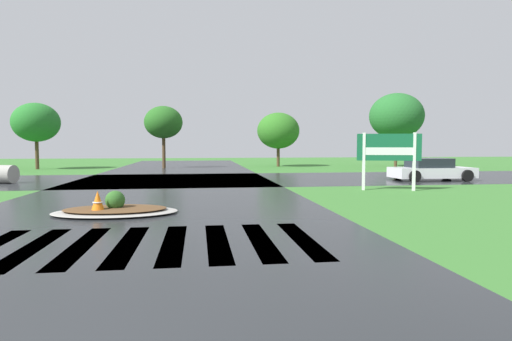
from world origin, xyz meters
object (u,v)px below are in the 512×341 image
object	(u,v)px
estate_billboard	(389,151)
traffic_cone	(98,204)
car_silver_hatch	(431,170)
median_island	(115,210)

from	to	relation	value
estate_billboard	traffic_cone	world-z (taller)	estate_billboard
estate_billboard	traffic_cone	distance (m)	12.31
car_silver_hatch	traffic_cone	world-z (taller)	car_silver_hatch
median_island	car_silver_hatch	xyz separation A→B (m)	(15.25, 9.46, 0.46)
median_island	estate_billboard	bearing A→B (deg)	24.82
median_island	car_silver_hatch	world-z (taller)	car_silver_hatch
traffic_cone	estate_billboard	bearing A→B (deg)	25.51
estate_billboard	car_silver_hatch	bearing A→B (deg)	-120.06
traffic_cone	car_silver_hatch	bearing A→B (deg)	32.06
car_silver_hatch	estate_billboard	bearing A→B (deg)	-135.48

